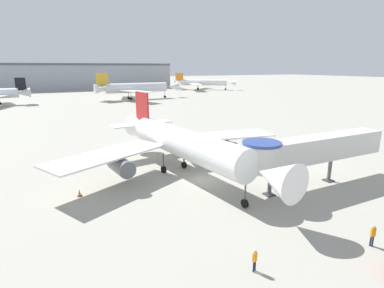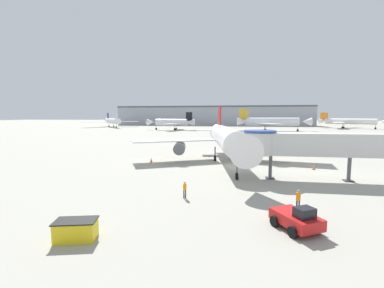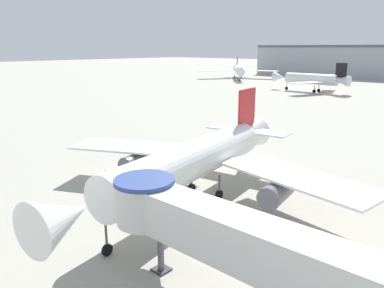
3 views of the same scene
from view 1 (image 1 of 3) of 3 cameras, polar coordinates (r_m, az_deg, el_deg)
ground_plane at (r=37.94m, az=1.95°, el=-6.90°), size 800.00×800.00×0.00m
main_airplane at (r=38.62m, az=-1.99°, el=0.10°), size 33.37×31.90×10.05m
jet_bridge at (r=36.94m, az=21.09°, el=-1.02°), size 20.27×4.09×6.26m
traffic_cone_port_wing at (r=35.61m, az=-20.65°, el=-8.68°), size 0.50×0.50×0.82m
traffic_cone_starboard_wing at (r=44.06m, az=16.17°, el=-3.93°), size 0.44×0.44×0.73m
ground_crew_marshaller at (r=28.47m, az=31.19°, el=-14.48°), size 0.40×0.31×1.82m
ground_crew_wing_walker at (r=22.55m, az=11.87°, el=-20.64°), size 0.37×0.28×1.69m
background_jet_orange_tail at (r=188.54m, az=1.94°, el=11.64°), size 34.93×33.22×10.10m
background_jet_gold_tail at (r=134.27m, az=-10.78°, el=10.48°), size 37.73×38.04×11.41m
terminal_building at (r=206.40m, az=-26.82°, el=11.36°), size 156.96×26.59×15.88m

